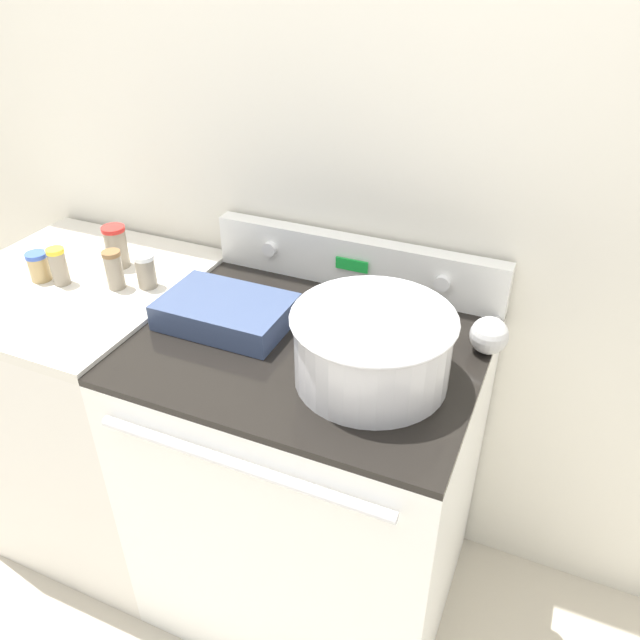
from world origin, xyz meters
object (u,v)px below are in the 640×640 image
at_px(ladle, 490,335).
at_px(spice_jar_red_cap, 116,246).
at_px(casserole_dish, 226,310).
at_px(spice_jar_yellow_cap, 59,266).
at_px(spice_jar_blue_cap, 39,266).
at_px(spice_jar_brown_cap, 114,270).
at_px(mixing_bowl, 372,344).
at_px(spice_jar_white_cap, 146,271).

bearing_deg(ladle, spice_jar_red_cap, -178.97).
bearing_deg(ladle, casserole_dish, -166.97).
bearing_deg(spice_jar_yellow_cap, spice_jar_blue_cap, -174.77).
xyz_separation_m(ladle, spice_jar_brown_cap, (-0.97, -0.12, 0.02)).
relative_size(ladle, spice_jar_red_cap, 2.31).
bearing_deg(spice_jar_brown_cap, mixing_bowl, -6.72).
height_order(spice_jar_white_cap, spice_jar_brown_cap, spice_jar_brown_cap).
bearing_deg(spice_jar_yellow_cap, casserole_dish, 2.48).
height_order(ladle, spice_jar_white_cap, spice_jar_white_cap).
bearing_deg(spice_jar_white_cap, spice_jar_blue_cap, -163.71).
bearing_deg(spice_jar_red_cap, ladle, 1.03).
xyz_separation_m(casserole_dish, spice_jar_yellow_cap, (-0.50, -0.02, 0.03)).
relative_size(spice_jar_brown_cap, spice_jar_blue_cap, 1.33).
height_order(mixing_bowl, spice_jar_white_cap, mixing_bowl).
bearing_deg(casserole_dish, ladle, 13.03).
height_order(casserole_dish, spice_jar_yellow_cap, spice_jar_yellow_cap).
height_order(spice_jar_red_cap, spice_jar_yellow_cap, spice_jar_red_cap).
relative_size(casserole_dish, spice_jar_yellow_cap, 3.03).
bearing_deg(spice_jar_brown_cap, spice_jar_white_cap, 27.61).
height_order(mixing_bowl, spice_jar_blue_cap, mixing_bowl).
bearing_deg(spice_jar_white_cap, spice_jar_yellow_cap, -160.58).
distance_m(casserole_dish, spice_jar_yellow_cap, 0.50).
xyz_separation_m(spice_jar_white_cap, spice_jar_blue_cap, (-0.29, -0.09, -0.01)).
relative_size(mixing_bowl, spice_jar_yellow_cap, 3.37).
relative_size(mixing_bowl, ladle, 1.26).
xyz_separation_m(mixing_bowl, spice_jar_yellow_cap, (-0.90, 0.05, -0.03)).
height_order(mixing_bowl, spice_jar_yellow_cap, mixing_bowl).
relative_size(mixing_bowl, spice_jar_brown_cap, 3.27).
relative_size(spice_jar_red_cap, spice_jar_yellow_cap, 1.16).
height_order(spice_jar_white_cap, spice_jar_yellow_cap, spice_jar_yellow_cap).
distance_m(casserole_dish, spice_jar_white_cap, 0.28).
bearing_deg(spice_jar_brown_cap, casserole_dish, -3.14).
relative_size(ladle, spice_jar_blue_cap, 3.45).
height_order(ladle, spice_jar_brown_cap, spice_jar_brown_cap).
height_order(casserole_dish, spice_jar_blue_cap, spice_jar_blue_cap).
bearing_deg(spice_jar_blue_cap, casserole_dish, 2.81).
distance_m(mixing_bowl, casserole_dish, 0.41).
distance_m(mixing_bowl, spice_jar_brown_cap, 0.76).
bearing_deg(spice_jar_yellow_cap, spice_jar_white_cap, 19.42).
distance_m(spice_jar_white_cap, spice_jar_brown_cap, 0.08).
height_order(ladle, spice_jar_red_cap, spice_jar_red_cap).
height_order(ladle, spice_jar_yellow_cap, spice_jar_yellow_cap).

